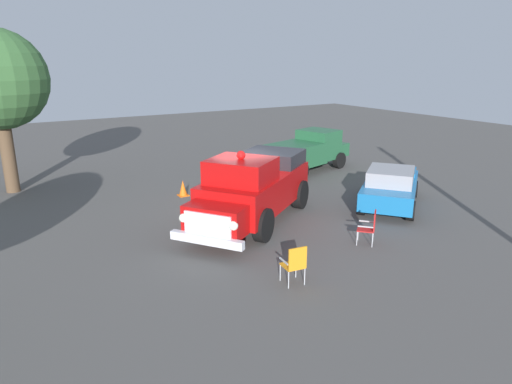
% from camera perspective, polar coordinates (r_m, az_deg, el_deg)
% --- Properties ---
extents(ground_plane, '(60.00, 60.00, 0.00)m').
position_cam_1_polar(ground_plane, '(16.12, -1.70, -2.93)').
color(ground_plane, '#514F4C').
extents(vintage_fire_truck, '(6.12, 5.20, 2.59)m').
position_cam_1_polar(vintage_fire_truck, '(15.21, -0.35, 0.62)').
color(vintage_fire_truck, black).
rests_on(vintage_fire_truck, ground).
extents(classic_hot_rod, '(4.57, 4.15, 1.46)m').
position_cam_1_polar(classic_hot_rod, '(17.76, 16.36, 0.74)').
color(classic_hot_rod, black).
rests_on(classic_hot_rod, ground).
extents(parked_pickup, '(5.11, 3.05, 1.90)m').
position_cam_1_polar(parked_pickup, '(22.49, 6.42, 5.14)').
color(parked_pickup, black).
rests_on(parked_pickup, ground).
extents(lawn_chair_near_truck, '(0.69, 0.69, 1.02)m').
position_cam_1_polar(lawn_chair_near_truck, '(18.57, -0.68, 1.59)').
color(lawn_chair_near_truck, '#B7BABF').
rests_on(lawn_chair_near_truck, ground).
extents(lawn_chair_by_car, '(0.57, 0.56, 1.02)m').
position_cam_1_polar(lawn_chair_by_car, '(11.18, 4.87, -8.72)').
color(lawn_chair_by_car, '#B7BABF').
rests_on(lawn_chair_by_car, ground).
extents(lawn_chair_spare, '(0.69, 0.69, 1.02)m').
position_cam_1_polar(lawn_chair_spare, '(13.90, 13.98, -4.04)').
color(lawn_chair_spare, '#B7BABF').
rests_on(lawn_chair_spare, ground).
extents(spectator_seated, '(0.63, 0.65, 1.29)m').
position_cam_1_polar(spectator_seated, '(18.42, -0.76, 1.81)').
color(spectator_seated, '#383842').
rests_on(spectator_seated, ground).
extents(traffic_cone, '(0.40, 0.40, 0.64)m').
position_cam_1_polar(traffic_cone, '(18.55, -9.05, 0.46)').
color(traffic_cone, orange).
rests_on(traffic_cone, ground).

